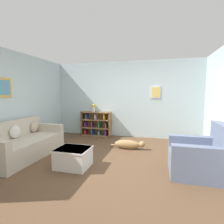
# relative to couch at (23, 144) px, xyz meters

# --- Properties ---
(ground_plane) EXTENTS (14.00, 14.00, 0.00)m
(ground_plane) POSITION_rel_couch_xyz_m (2.01, 0.38, -0.31)
(ground_plane) COLOR brown
(wall_back) EXTENTS (5.60, 0.13, 2.60)m
(wall_back) POSITION_rel_couch_xyz_m (2.01, 2.63, 1.00)
(wall_back) COLOR silver
(wall_back) RESTS_ON ground_plane
(wall_left) EXTENTS (0.13, 5.00, 2.60)m
(wall_left) POSITION_rel_couch_xyz_m (-0.54, 0.37, 1.00)
(wall_left) COLOR silver
(wall_left) RESTS_ON ground_plane
(couch) EXTENTS (0.93, 1.96, 0.85)m
(couch) POSITION_rel_couch_xyz_m (0.00, 0.00, 0.00)
(couch) COLOR #B7AD99
(couch) RESTS_ON ground_plane
(bookshelf) EXTENTS (1.08, 0.30, 0.86)m
(bookshelf) POSITION_rel_couch_xyz_m (0.99, 2.43, 0.11)
(bookshelf) COLOR olive
(bookshelf) RESTS_ON ground_plane
(recliner_chair) EXTENTS (0.99, 0.92, 0.96)m
(recliner_chair) POSITION_rel_couch_xyz_m (3.91, 0.07, 0.03)
(recliner_chair) COLOR slate
(recliner_chair) RESTS_ON ground_plane
(coffee_table) EXTENTS (0.67, 0.58, 0.40)m
(coffee_table) POSITION_rel_couch_xyz_m (1.45, -0.24, -0.09)
(coffee_table) COLOR silver
(coffee_table) RESTS_ON ground_plane
(dog) EXTENTS (0.98, 0.22, 0.24)m
(dog) POSITION_rel_couch_xyz_m (2.36, 1.22, -0.18)
(dog) COLOR #9E7A4C
(dog) RESTS_ON ground_plane
(vase) EXTENTS (0.12, 0.12, 0.27)m
(vase) POSITION_rel_couch_xyz_m (0.90, 2.41, 0.71)
(vase) COLOR silver
(vase) RESTS_ON bookshelf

